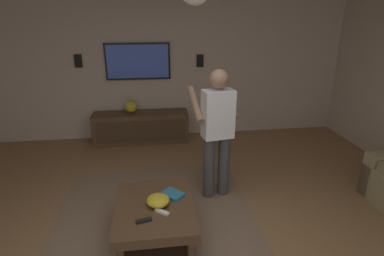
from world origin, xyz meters
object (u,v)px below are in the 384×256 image
(tv, at_px, (138,61))
(vase_round, at_px, (131,107))
(media_console, at_px, (141,127))
(wall_speaker_right, at_px, (78,61))
(remote_grey, at_px, (166,193))
(person_standing, at_px, (217,128))
(remote_white, at_px, (162,212))
(remote_black, at_px, (144,221))
(bowl, at_px, (158,200))
(coffee_table, at_px, (155,214))
(wall_speaker_left, at_px, (200,61))
(book, at_px, (173,194))

(tv, xyz_separation_m, vase_round, (-0.19, 0.17, -0.77))
(media_console, height_order, wall_speaker_right, wall_speaker_right)
(remote_grey, bearing_deg, tv, -126.13)
(person_standing, relative_size, remote_grey, 10.93)
(person_standing, height_order, remote_white, person_standing)
(vase_round, bearing_deg, remote_white, -171.24)
(remote_grey, bearing_deg, remote_black, 19.54)
(bowl, height_order, remote_black, bowl)
(coffee_table, xyz_separation_m, remote_grey, (0.19, -0.13, 0.12))
(remote_white, bearing_deg, bowl, 140.54)
(remote_black, distance_m, wall_speaker_right, 3.51)
(wall_speaker_right, bearing_deg, person_standing, -137.41)
(vase_round, distance_m, wall_speaker_left, 1.51)
(bowl, bearing_deg, media_console, 5.17)
(person_standing, bearing_deg, remote_black, 128.57)
(tv, distance_m, remote_black, 3.31)
(remote_black, distance_m, wall_speaker_left, 3.47)
(media_console, height_order, remote_white, media_console)
(person_standing, relative_size, vase_round, 7.45)
(tv, distance_m, person_standing, 2.44)
(coffee_table, relative_size, remote_grey, 6.67)
(remote_white, relative_size, remote_black, 1.00)
(person_standing, height_order, book, person_standing)
(coffee_table, relative_size, media_console, 0.59)
(media_console, relative_size, vase_round, 7.73)
(coffee_table, distance_m, remote_grey, 0.26)
(remote_black, xyz_separation_m, remote_grey, (0.44, -0.23, 0.00))
(person_standing, xyz_separation_m, vase_round, (1.98, 1.15, -0.27))
(bowl, xyz_separation_m, remote_white, (-0.14, -0.03, -0.04))
(media_console, distance_m, remote_black, 2.91)
(bowl, height_order, vase_round, vase_round)
(coffee_table, height_order, wall_speaker_left, wall_speaker_left)
(tv, relative_size, vase_round, 5.17)
(media_console, relative_size, remote_grey, 11.33)
(vase_round, xyz_separation_m, wall_speaker_right, (0.20, 0.86, 0.80))
(tv, distance_m, bowl, 3.07)
(wall_speaker_right, bearing_deg, wall_speaker_left, -90.00)
(coffee_table, bearing_deg, bowl, -88.78)
(vase_round, relative_size, wall_speaker_left, 1.00)
(media_console, height_order, bowl, media_console)
(bowl, height_order, wall_speaker_left, wall_speaker_left)
(remote_grey, bearing_deg, book, 104.73)
(remote_black, xyz_separation_m, wall_speaker_right, (3.16, 1.12, 1.05))
(tv, distance_m, remote_white, 3.22)
(tv, height_order, wall_speaker_left, tv)
(media_console, relative_size, person_standing, 1.04)
(wall_speaker_right, bearing_deg, remote_white, -156.99)
(book, relative_size, vase_round, 1.00)
(remote_black, bearing_deg, wall_speaker_left, 58.65)
(tv, height_order, book, tv)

